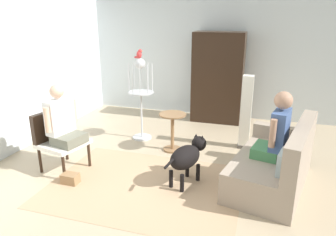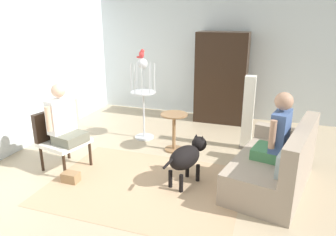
# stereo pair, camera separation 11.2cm
# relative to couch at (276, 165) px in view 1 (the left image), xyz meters

# --- Properties ---
(ground_plane) EXTENTS (8.12, 8.12, 0.00)m
(ground_plane) POSITION_rel_couch_xyz_m (-1.50, -0.45, -0.31)
(ground_plane) COLOR tan
(back_wall) EXTENTS (6.00, 0.12, 2.65)m
(back_wall) POSITION_rel_couch_xyz_m (-1.50, 3.00, 1.01)
(back_wall) COLOR silver
(back_wall) RESTS_ON ground
(left_wall) EXTENTS (0.12, 7.36, 2.65)m
(left_wall) POSITION_rel_couch_xyz_m (-4.26, -0.15, 1.01)
(left_wall) COLOR silver
(left_wall) RESTS_ON ground
(area_rug) EXTENTS (2.59, 1.92, 0.01)m
(area_rug) POSITION_rel_couch_xyz_m (-1.70, -0.54, -0.31)
(area_rug) COLOR tan
(area_rug) RESTS_ON ground
(couch) EXTENTS (1.21, 1.77, 0.92)m
(couch) POSITION_rel_couch_xyz_m (0.00, 0.00, 0.00)
(couch) COLOR gray
(couch) RESTS_ON ground
(armchair) EXTENTS (0.71, 0.72, 0.88)m
(armchair) POSITION_rel_couch_xyz_m (-3.14, -0.40, 0.21)
(armchair) COLOR black
(armchair) RESTS_ON ground
(person_on_couch) EXTENTS (0.49, 0.57, 0.91)m
(person_on_couch) POSITION_rel_couch_xyz_m (-0.04, -0.02, 0.49)
(person_on_couch) COLOR #417D4B
(person_on_armchair) EXTENTS (0.51, 0.56, 0.86)m
(person_on_armchair) POSITION_rel_couch_xyz_m (-3.00, -0.43, 0.47)
(person_on_armchair) COLOR #6A6A5A
(round_end_table) EXTENTS (0.46, 0.46, 0.66)m
(round_end_table) POSITION_rel_couch_xyz_m (-1.67, 0.73, 0.08)
(round_end_table) COLOR olive
(round_end_table) RESTS_ON ground
(dog) EXTENTS (0.49, 0.84, 0.63)m
(dog) POSITION_rel_couch_xyz_m (-1.17, -0.28, 0.09)
(dog) COLOR black
(dog) RESTS_ON ground
(bird_cage_stand) EXTENTS (0.46, 0.46, 1.51)m
(bird_cage_stand) POSITION_rel_couch_xyz_m (-2.38, 1.10, 0.55)
(bird_cage_stand) COLOR silver
(bird_cage_stand) RESTS_ON ground
(parrot) EXTENTS (0.17, 0.10, 0.16)m
(parrot) POSITION_rel_couch_xyz_m (-2.39, 1.10, 1.27)
(parrot) COLOR red
(parrot) RESTS_ON bird_cage_stand
(column_lamp) EXTENTS (0.20, 0.20, 1.28)m
(column_lamp) POSITION_rel_couch_xyz_m (-0.50, 1.22, 0.32)
(column_lamp) COLOR #4C4742
(column_lamp) RESTS_ON ground
(armoire_cabinet) EXTENTS (1.05, 0.56, 1.91)m
(armoire_cabinet) POSITION_rel_couch_xyz_m (-1.20, 2.59, 0.64)
(armoire_cabinet) COLOR black
(armoire_cabinet) RESTS_ON ground
(handbag) EXTENTS (0.23, 0.16, 0.14)m
(handbag) POSITION_rel_couch_xyz_m (-2.71, -0.78, -0.24)
(handbag) COLOR #99724C
(handbag) RESTS_ON ground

